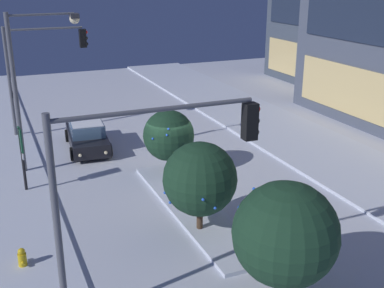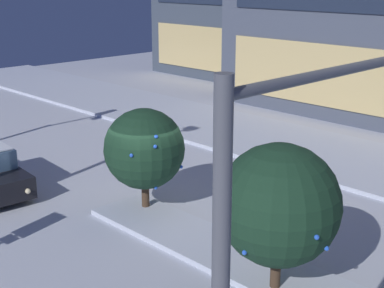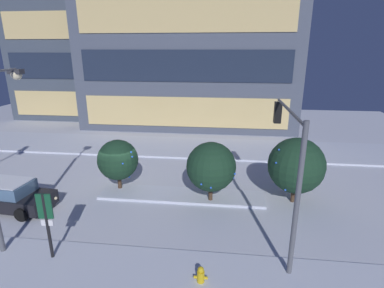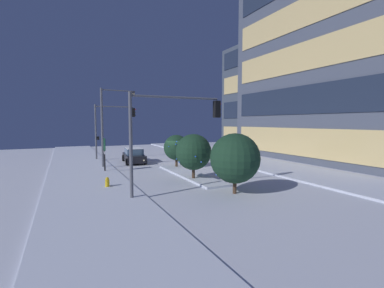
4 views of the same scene
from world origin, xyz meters
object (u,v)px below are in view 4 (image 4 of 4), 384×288
at_px(traffic_light_corner_near_right, 172,123).
at_px(decorated_tree_left_of_median, 193,152).
at_px(parking_info_sign, 104,151).
at_px(street_lamp_arched, 112,116).
at_px(traffic_light_corner_near_left, 112,122).
at_px(decorated_tree_median, 235,158).
at_px(car_near, 134,156).
at_px(decorated_tree_right_of_median, 176,148).
at_px(fire_hydrant, 107,183).

bearing_deg(traffic_light_corner_near_right, decorated_tree_left_of_median, 47.71).
xyz_separation_m(traffic_light_corner_near_right, parking_info_sign, (-8.87, -2.48, -2.26)).
bearing_deg(parking_info_sign, street_lamp_arched, 59.79).
bearing_deg(traffic_light_corner_near_left, decorated_tree_median, -77.42).
height_order(traffic_light_corner_near_right, decorated_tree_left_of_median, traffic_light_corner_near_right).
relative_size(car_near, traffic_light_corner_near_right, 0.83).
relative_size(traffic_light_corner_near_right, decorated_tree_left_of_median, 1.73).
bearing_deg(decorated_tree_right_of_median, car_near, -151.28).
relative_size(traffic_light_corner_near_left, decorated_tree_median, 1.72).
distance_m(traffic_light_corner_near_left, decorated_tree_right_of_median, 9.62).
bearing_deg(street_lamp_arched, decorated_tree_median, -72.79).
distance_m(traffic_light_corner_near_right, parking_info_sign, 9.48).
distance_m(parking_info_sign, decorated_tree_median, 11.69).
bearing_deg(street_lamp_arched, decorated_tree_left_of_median, -66.06).
xyz_separation_m(street_lamp_arched, fire_hydrant, (8.00, -1.66, -4.35)).
relative_size(street_lamp_arched, decorated_tree_median, 2.03).
height_order(fire_hydrant, decorated_tree_median, decorated_tree_median).
height_order(fire_hydrant, decorated_tree_left_of_median, decorated_tree_left_of_median).
relative_size(traffic_light_corner_near_left, parking_info_sign, 2.14).
xyz_separation_m(traffic_light_corner_near_left, decorated_tree_median, (17.91, 4.00, -2.08)).
bearing_deg(street_lamp_arched, decorated_tree_right_of_median, -32.41).
bearing_deg(traffic_light_corner_near_left, decorated_tree_right_of_median, -62.82).
distance_m(traffic_light_corner_near_left, traffic_light_corner_near_right, 16.68).
height_order(traffic_light_corner_near_left, decorated_tree_median, traffic_light_corner_near_left).
bearing_deg(fire_hydrant, traffic_light_corner_near_right, 45.18).
distance_m(traffic_light_corner_near_right, decorated_tree_left_of_median, 4.67).
bearing_deg(decorated_tree_median, traffic_light_corner_near_left, -167.42).
relative_size(traffic_light_corner_near_right, street_lamp_arched, 0.80).
bearing_deg(parking_info_sign, decorated_tree_right_of_median, -10.33).
distance_m(car_near, traffic_light_corner_near_left, 5.09).
bearing_deg(car_near, street_lamp_arched, -43.60).
bearing_deg(decorated_tree_median, car_near, -170.55).
height_order(traffic_light_corner_near_left, fire_hydrant, traffic_light_corner_near_left).
bearing_deg(decorated_tree_right_of_median, traffic_light_corner_near_left, -152.82).
relative_size(fire_hydrant, decorated_tree_right_of_median, 0.24).
xyz_separation_m(fire_hydrant, decorated_tree_left_of_median, (-0.00, 5.94, 1.66)).
distance_m(traffic_light_corner_near_left, fire_hydrant, 14.31).
height_order(decorated_tree_median, decorated_tree_right_of_median, decorated_tree_median).
xyz_separation_m(car_near, decorated_tree_left_of_median, (10.15, 1.85, 1.30)).
xyz_separation_m(parking_info_sign, decorated_tree_right_of_median, (0.51, 6.13, 0.05)).
relative_size(car_near, street_lamp_arched, 0.66).
distance_m(fire_hydrant, parking_info_sign, 5.98).
xyz_separation_m(traffic_light_corner_near_right, street_lamp_arched, (-11.10, -1.46, 0.64)).
height_order(car_near, decorated_tree_left_of_median, decorated_tree_left_of_median).
height_order(decorated_tree_left_of_median, decorated_tree_right_of_median, decorated_tree_left_of_median).
xyz_separation_m(car_near, traffic_light_corner_near_right, (13.25, -0.97, 3.35)).
relative_size(fire_hydrant, decorated_tree_left_of_median, 0.22).
xyz_separation_m(car_near, traffic_light_corner_near_left, (-3.42, -1.59, 3.42)).
distance_m(decorated_tree_left_of_median, decorated_tree_right_of_median, 5.33).
height_order(street_lamp_arched, parking_info_sign, street_lamp_arched).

